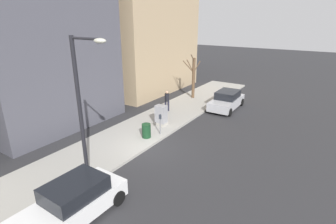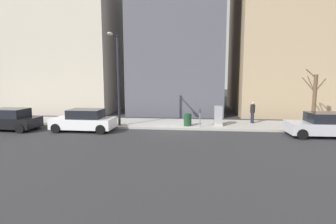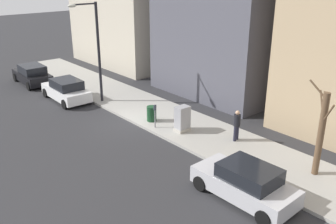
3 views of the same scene
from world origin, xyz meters
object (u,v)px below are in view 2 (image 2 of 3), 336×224
parked_car_silver (324,125)px  bare_tree (314,98)px  parking_meter (200,116)px  utility_box (218,116)px  office_block_center (177,22)px  office_tower_right (73,41)px  pedestrian_near_meter (253,111)px  trash_bin (188,120)px  parked_car_white (84,121)px  parked_car_black (9,120)px  streetlamp (117,73)px

parked_car_silver → bare_tree: (3.72, -0.91, 1.41)m
parking_meter → utility_box: size_ratio=0.94×
parked_car_silver → office_block_center: (11.14, 9.95, 8.60)m
parking_meter → utility_box: bearing=-57.7°
office_block_center → office_tower_right: office_block_center is taller
bare_tree → pedestrian_near_meter: size_ratio=2.51×
parking_meter → trash_bin: parking_meter is taller
parking_meter → office_tower_right: bearing=53.7°
parking_meter → utility_box: utility_box is taller
parked_car_silver → utility_box: size_ratio=2.96×
office_block_center → parked_car_white: bearing=153.1°
parking_meter → office_tower_right: size_ratio=0.09×
parked_car_black → bare_tree: bearing=-78.1°
utility_box → bare_tree: bare_tree is taller
utility_box → streetlamp: 7.99m
pedestrian_near_meter → office_tower_right: (8.30, 18.32, 6.68)m
utility_box → trash_bin: bearing=100.2°
parking_meter → bare_tree: (2.16, -8.53, 1.17)m
utility_box → streetlamp: bearing=98.0°
parking_meter → office_tower_right: (10.46, 14.25, 6.79)m
parked_car_white → utility_box: utility_box is taller
parked_car_white → trash_bin: 7.31m
streetlamp → office_block_center: office_block_center is taller
parked_car_black → office_tower_right: size_ratio=0.27×
parked_car_white → pedestrian_near_meter: (3.65, -12.01, 0.35)m
parked_car_silver → streetlamp: streetlamp is taller
parked_car_black → trash_bin: (2.16, -12.47, -0.14)m
parking_meter → office_block_center: (9.58, 2.33, 8.35)m
pedestrian_near_meter → office_tower_right: bearing=53.9°
parked_car_silver → utility_box: utility_box is taller
trash_bin → streetlamp: bearing=97.0°
utility_box → pedestrian_near_meter: pedestrian_near_meter is taller
parking_meter → bare_tree: bare_tree is taller
bare_tree → trash_bin: (-1.71, 9.42, -1.55)m
parked_car_silver → bare_tree: bearing=-15.0°
parked_car_silver → parked_car_white: bearing=88.5°
parked_car_black → trash_bin: bearing=-78.3°
parked_car_black → utility_box: (2.56, -14.70, 0.11)m
pedestrian_near_meter → streetlamp: bearing=91.4°
parked_car_silver → parked_car_black: (-0.15, 20.98, 0.00)m
parking_meter → parked_car_black: bearing=97.3°
utility_box → office_block_center: bearing=22.8°
bare_tree → office_tower_right: (8.30, 22.78, 5.62)m
parked_car_white → parking_meter: bearing=-78.5°
parking_meter → streetlamp: streetlamp is taller
utility_box → office_block_center: 12.72m
pedestrian_near_meter → office_tower_right: 21.20m
streetlamp → pedestrian_near_meter: bearing=-76.9°
trash_bin → pedestrian_near_meter: pedestrian_near_meter is taller
parking_meter → pedestrian_near_meter: bearing=-62.1°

